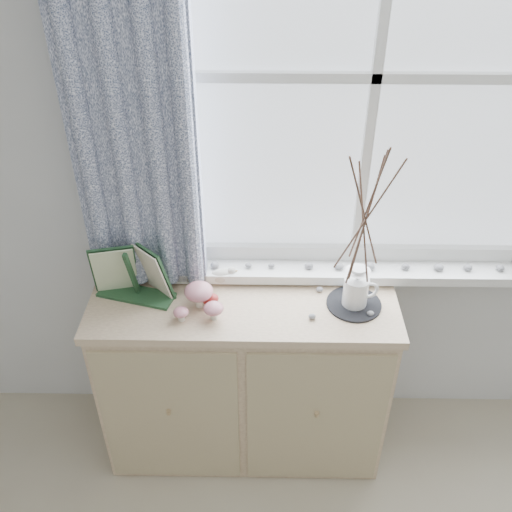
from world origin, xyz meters
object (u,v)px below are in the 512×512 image
(botanical_book, at_px, (131,276))
(sideboard, at_px, (245,376))
(twig_pitcher, at_px, (366,214))
(toadstool_cluster, at_px, (200,298))

(botanical_book, bearing_deg, sideboard, 16.02)
(twig_pitcher, bearing_deg, sideboard, 166.44)
(toadstool_cluster, distance_m, twig_pitcher, 0.68)
(botanical_book, relative_size, twig_pitcher, 0.48)
(botanical_book, distance_m, toadstool_cluster, 0.27)
(sideboard, bearing_deg, toadstool_cluster, -161.11)
(sideboard, height_order, twig_pitcher, twig_pitcher)
(botanical_book, distance_m, twig_pitcher, 0.89)
(botanical_book, bearing_deg, toadstool_cluster, 4.63)
(toadstool_cluster, bearing_deg, botanical_book, 169.32)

